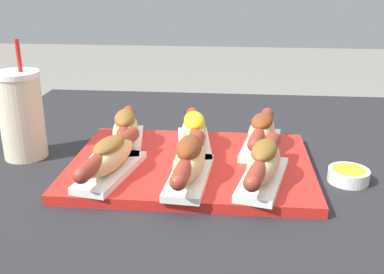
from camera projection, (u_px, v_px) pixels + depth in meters
name	position (u px, v px, depth m)	size (l,w,h in m)	color
serving_tray	(191.00, 166.00, 0.82)	(0.43, 0.32, 0.02)	red
hot_dog_0	(110.00, 157.00, 0.75)	(0.09, 0.21, 0.06)	white
hot_dog_1	(189.00, 161.00, 0.73)	(0.07, 0.21, 0.07)	white
hot_dog_2	(264.00, 163.00, 0.73)	(0.10, 0.21, 0.07)	white
hot_dog_3	(125.00, 129.00, 0.88)	(0.09, 0.21, 0.07)	white
hot_dog_4	(194.00, 132.00, 0.87)	(0.08, 0.21, 0.07)	white
hot_dog_5	(261.00, 132.00, 0.87)	(0.09, 0.21, 0.07)	white
sauce_bowl	(349.00, 175.00, 0.77)	(0.07, 0.07, 0.02)	white
drink_cup	(21.00, 115.00, 0.86)	(0.09, 0.09, 0.23)	beige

